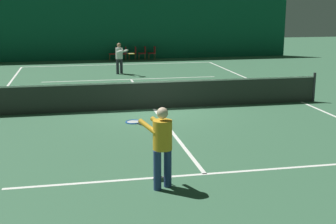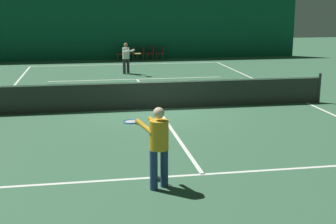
# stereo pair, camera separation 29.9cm
# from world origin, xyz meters

# --- Properties ---
(ground_plane) EXTENTS (60.00, 60.00, 0.00)m
(ground_plane) POSITION_xyz_m (0.00, 0.00, 0.00)
(ground_plane) COLOR #386647
(backdrop_curtain) EXTENTS (23.00, 0.12, 4.51)m
(backdrop_curtain) POSITION_xyz_m (0.00, 14.44, 2.26)
(backdrop_curtain) COLOR #0F5138
(backdrop_curtain) RESTS_ON ground
(court_line_baseline_far) EXTENTS (11.00, 0.10, 0.00)m
(court_line_baseline_far) POSITION_xyz_m (0.00, 11.90, 0.00)
(court_line_baseline_far) COLOR white
(court_line_baseline_far) RESTS_ON ground
(court_line_service_far) EXTENTS (8.25, 0.10, 0.00)m
(court_line_service_far) POSITION_xyz_m (0.00, 6.40, 0.00)
(court_line_service_far) COLOR white
(court_line_service_far) RESTS_ON ground
(court_line_service_near) EXTENTS (8.25, 0.10, 0.00)m
(court_line_service_near) POSITION_xyz_m (0.00, -6.40, 0.00)
(court_line_service_near) COLOR white
(court_line_service_near) RESTS_ON ground
(court_line_sideline_right) EXTENTS (0.10, 23.80, 0.00)m
(court_line_sideline_right) POSITION_xyz_m (5.50, 0.00, 0.00)
(court_line_sideline_right) COLOR white
(court_line_sideline_right) RESTS_ON ground
(court_line_centre) EXTENTS (0.10, 12.80, 0.00)m
(court_line_centre) POSITION_xyz_m (0.00, 0.00, 0.00)
(court_line_centre) COLOR white
(court_line_centre) RESTS_ON ground
(tennis_net) EXTENTS (12.00, 0.10, 1.07)m
(tennis_net) POSITION_xyz_m (0.00, 0.00, 0.51)
(tennis_net) COLOR #2D332D
(tennis_net) RESTS_ON ground
(player_near) EXTENTS (0.92, 1.35, 1.63)m
(player_near) POSITION_xyz_m (-1.05, -6.93, 0.95)
(player_near) COLOR navy
(player_near) RESTS_ON ground
(player_far) EXTENTS (1.00, 1.28, 1.56)m
(player_far) POSITION_xyz_m (-0.32, 8.21, 0.91)
(player_far) COLOR #2D2D38
(player_far) RESTS_ON ground
(courtside_chair_0) EXTENTS (0.44, 0.44, 0.84)m
(courtside_chair_0) POSITION_xyz_m (-0.12, 13.89, 0.49)
(courtside_chair_0) COLOR brown
(courtside_chair_0) RESTS_ON ground
(courtside_chair_1) EXTENTS (0.44, 0.44, 0.84)m
(courtside_chair_1) POSITION_xyz_m (0.49, 13.89, 0.49)
(courtside_chair_1) COLOR brown
(courtside_chair_1) RESTS_ON ground
(courtside_chair_2) EXTENTS (0.44, 0.44, 0.84)m
(courtside_chair_2) POSITION_xyz_m (1.11, 13.89, 0.49)
(courtside_chair_2) COLOR brown
(courtside_chair_2) RESTS_ON ground
(courtside_chair_3) EXTENTS (0.44, 0.44, 0.84)m
(courtside_chair_3) POSITION_xyz_m (1.73, 13.89, 0.49)
(courtside_chair_3) COLOR brown
(courtside_chair_3) RESTS_ON ground
(courtside_chair_4) EXTENTS (0.44, 0.44, 0.84)m
(courtside_chair_4) POSITION_xyz_m (2.34, 13.89, 0.49)
(courtside_chair_4) COLOR brown
(courtside_chair_4) RESTS_ON ground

